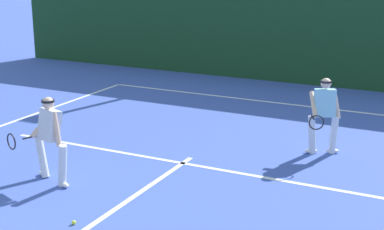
# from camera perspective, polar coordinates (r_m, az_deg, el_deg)

# --- Properties ---
(court_line_baseline_far) EXTENTS (9.92, 0.10, 0.01)m
(court_line_baseline_far) POSITION_cam_1_polar(r_m,az_deg,el_deg) (15.89, 7.88, 1.25)
(court_line_baseline_far) COLOR white
(court_line_baseline_far) RESTS_ON ground_plane
(court_line_service) EXTENTS (8.09, 0.10, 0.01)m
(court_line_service) POSITION_cam_1_polar(r_m,az_deg,el_deg) (11.22, -0.91, -4.74)
(court_line_service) COLOR white
(court_line_service) RESTS_ON ground_plane
(court_line_centre) EXTENTS (0.10, 6.40, 0.01)m
(court_line_centre) POSITION_cam_1_polar(r_m,az_deg,el_deg) (8.98, -9.46, -10.37)
(court_line_centre) COLOR white
(court_line_centre) RESTS_ON ground_plane
(player_near) EXTENTS (1.07, 0.86, 1.54)m
(player_near) POSITION_cam_1_polar(r_m,az_deg,el_deg) (10.37, -13.81, -2.03)
(player_near) COLOR silver
(player_near) RESTS_ON ground_plane
(player_far) EXTENTS (0.69, 0.93, 1.55)m
(player_far) POSITION_cam_1_polar(r_m,az_deg,el_deg) (11.80, 12.82, 0.21)
(player_far) COLOR silver
(player_far) RESTS_ON ground_plane
(tennis_ball) EXTENTS (0.07, 0.07, 0.07)m
(tennis_ball) POSITION_cam_1_polar(r_m,az_deg,el_deg) (8.97, -11.52, -10.29)
(tennis_ball) COLOR #D1E033
(tennis_ball) RESTS_ON ground_plane
(back_fence_windscreen) EXTENTS (20.96, 0.12, 3.32)m
(back_fence_windscreen) POSITION_cam_1_polar(r_m,az_deg,el_deg) (18.06, 10.80, 8.20)
(back_fence_windscreen) COLOR #194020
(back_fence_windscreen) RESTS_ON ground_plane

